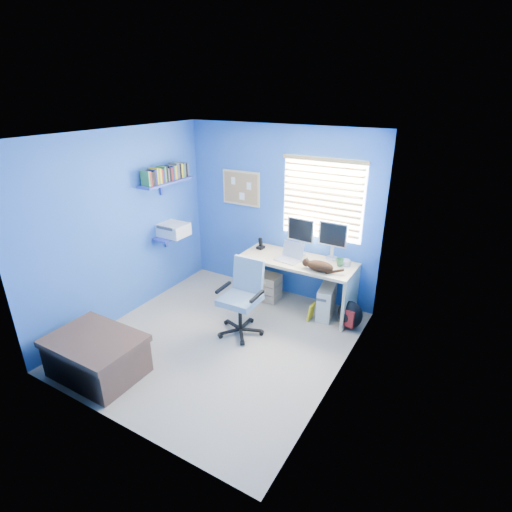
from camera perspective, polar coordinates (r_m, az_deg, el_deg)
The scene contains 23 objects.
floor at distance 5.17m, azimuth -5.17°, elevation -11.88°, with size 3.00×3.20×0.00m, color #C0AB8E.
ceiling at distance 4.28m, azimuth -6.40°, elevation 16.84°, with size 3.00×3.20×0.00m, color white.
wall_back at distance 5.87m, azimuth 3.41°, elevation 6.11°, with size 3.00×0.01×2.50m, color blue.
wall_front at distance 3.54m, azimuth -21.02°, elevation -7.33°, with size 3.00×0.01×2.50m, color blue.
wall_left at distance 5.55m, azimuth -18.48°, elevation 3.93°, with size 0.01×3.20×2.50m, color blue.
wall_right at distance 3.96m, azimuth 12.29°, elevation -2.99°, with size 0.01×3.20×2.50m, color blue.
desk at distance 5.72m, azimuth 5.84°, elevation -3.94°, with size 1.61×0.65×0.74m, color #D0B77B.
laptop at distance 5.49m, azimuth 4.65°, elevation 0.42°, with size 0.33×0.26×0.22m, color silver.
monitor_left at distance 5.67m, azimuth 6.45°, elevation 2.82°, with size 0.40×0.12×0.54m, color silver.
monitor_right at distance 5.56m, azimuth 10.94°, elevation 2.15°, with size 0.40×0.12×0.54m, color silver.
phone at distance 5.88m, azimuth 0.66°, elevation 1.81°, with size 0.09×0.11×0.17m, color black.
mug at distance 5.44m, azimuth 11.87°, elevation -0.91°, with size 0.10×0.09×0.10m, color #357238.
cd_spindle at distance 5.49m, azimuth 12.67°, elevation -0.92°, with size 0.13×0.13×0.07m, color silver.
cat at distance 5.25m, azimuth 9.12°, elevation -1.43°, with size 0.37×0.19×0.13m, color black.
tower_pc at distance 5.61m, azimuth 10.02°, elevation -6.42°, with size 0.19×0.44×0.45m, color beige.
drawer_boxes at distance 5.97m, azimuth 1.70°, elevation -4.42°, with size 0.35×0.28×0.41m, color tan.
yellow_book at distance 5.55m, azimuth 7.84°, elevation -7.93°, with size 0.03×0.17×0.24m, color yellow.
backpack at distance 5.43m, azimuth 13.26°, elevation -8.17°, with size 0.33×0.25×0.39m, color black.
bed_corner at distance 4.83m, azimuth -21.78°, elevation -13.11°, with size 0.96×0.68×0.46m, color brown.
office_chair at distance 5.14m, azimuth -2.01°, elevation -7.23°, with size 0.58×0.58×0.97m.
window_blinds at distance 5.51m, azimuth 9.42°, elevation 7.97°, with size 1.15×0.05×1.10m.
corkboard at distance 6.09m, azimuth -2.15°, elevation 9.67°, with size 0.64×0.02×0.52m.
wall_shelves at distance 5.89m, azimuth -12.35°, elevation 7.54°, with size 0.42×0.90×1.05m.
Camera 1 is at (2.52, -3.43, 2.94)m, focal length 28.00 mm.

